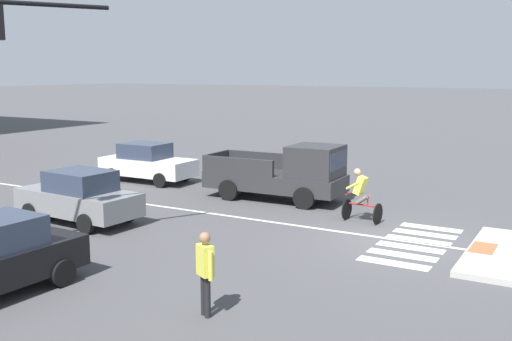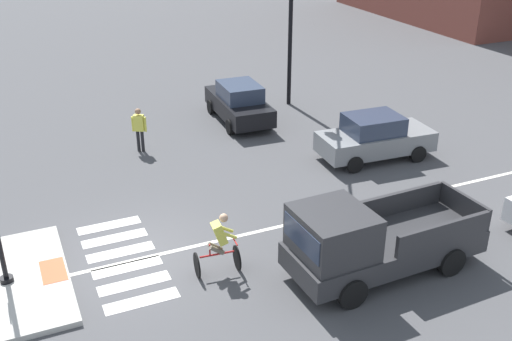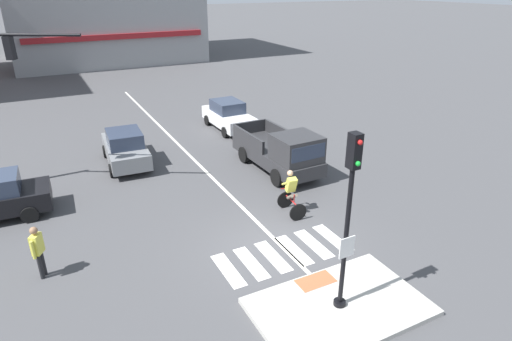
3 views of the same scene
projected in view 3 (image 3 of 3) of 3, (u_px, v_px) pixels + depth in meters
name	position (u px, v px, depth m)	size (l,w,h in m)	color
ground_plane	(278.00, 248.00, 14.05)	(300.00, 300.00, 0.00)	#474749
traffic_island	(339.00, 307.00, 11.40)	(4.51, 2.89, 0.15)	#B2AFA8
tactile_pad_front	(316.00, 281.00, 12.25)	(1.10, 0.60, 0.01)	#DB5B38
signal_pole	(349.00, 209.00, 10.21)	(0.44, 0.38, 4.74)	black
crosswalk_stripe_a	(228.00, 270.00, 12.96)	(0.44, 1.80, 0.01)	silver
crosswalk_stripe_b	(251.00, 263.00, 13.28)	(0.44, 1.80, 0.01)	silver
crosswalk_stripe_c	(273.00, 256.00, 13.60)	(0.44, 1.80, 0.01)	silver
crosswalk_stripe_d	(294.00, 250.00, 13.92)	(0.44, 1.80, 0.01)	silver
crosswalk_stripe_e	(314.00, 244.00, 14.24)	(0.44, 1.80, 0.01)	silver
crosswalk_stripe_f	(333.00, 238.00, 14.57)	(0.44, 1.80, 0.01)	silver
lane_centre_line	(183.00, 149.00, 22.25)	(0.14, 28.00, 0.01)	silver
car_grey_westbound_far	(125.00, 148.00, 20.16)	(2.03, 4.19, 1.64)	slate
car_white_eastbound_far	(228.00, 115.00, 25.01)	(1.89, 4.13, 1.64)	white
pickup_truck_charcoal_eastbound_mid	(282.00, 152.00, 19.19)	(2.18, 5.16, 2.08)	#2D2D30
cyclist	(291.00, 192.00, 15.80)	(0.76, 1.15, 1.68)	black
pedestrian_at_curb_left	(38.00, 248.00, 12.29)	(0.37, 0.49, 1.67)	black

